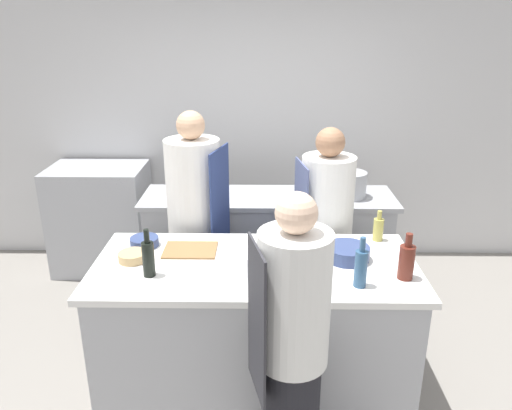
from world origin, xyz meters
TOP-DOWN VIEW (x-y plane):
  - ground_plane at (0.00, 0.00)m, footprint 16.00×16.00m
  - wall_back at (0.00, 2.13)m, footprint 8.00×0.06m
  - prep_counter at (0.00, 0.00)m, footprint 1.98×0.90m
  - pass_counter at (0.09, 1.25)m, footprint 2.14×0.60m
  - oven_range at (-1.53, 1.76)m, footprint 0.89×0.64m
  - chef_at_prep_near at (0.19, -0.68)m, footprint 0.40×0.38m
  - chef_at_stove at (-0.46, 0.72)m, footprint 0.45×0.44m
  - chef_at_pass_far at (0.51, 0.70)m, footprint 0.43×0.41m
  - bottle_olive_oil at (0.86, -0.18)m, footprint 0.09×0.09m
  - bottle_vinegar at (-0.02, -0.19)m, footprint 0.06×0.06m
  - bottle_wine at (0.25, -0.07)m, footprint 0.08×0.08m
  - bottle_cooking_oil at (0.82, 0.35)m, footprint 0.07×0.07m
  - bottle_sauce at (0.59, -0.27)m, footprint 0.07×0.07m
  - bottle_water at (-0.61, -0.16)m, footprint 0.07×0.07m
  - bowl_mixing_large at (-0.76, 0.03)m, footprint 0.17×0.17m
  - bowl_prep_small at (-0.73, 0.24)m, footprint 0.19×0.19m
  - bowl_ceramic_blue at (0.57, 0.06)m, footprint 0.27×0.27m
  - cup at (0.35, 0.03)m, footprint 0.09×0.09m
  - cutting_board at (-0.42, 0.17)m, footprint 0.34×0.25m
  - stockpot at (0.77, 1.24)m, footprint 0.28×0.28m

SIDE VIEW (x-z plane):
  - ground_plane at x=0.00m, z-range 0.00..0.00m
  - pass_counter at x=0.09m, z-range 0.00..0.93m
  - prep_counter at x=0.00m, z-range 0.00..0.93m
  - oven_range at x=-1.53m, z-range 0.00..1.03m
  - chef_at_pass_far at x=0.51m, z-range -0.01..1.62m
  - chef_at_prep_near at x=0.19m, z-range 0.00..1.62m
  - chef_at_stove at x=-0.46m, z-range 0.00..1.73m
  - cutting_board at x=-0.42m, z-range 0.93..0.94m
  - bowl_mixing_large at x=-0.76m, z-range 0.93..0.98m
  - bowl_prep_small at x=-0.73m, z-range 0.93..0.99m
  - cup at x=0.35m, z-range 0.93..1.01m
  - bowl_ceramic_blue at x=0.57m, z-range 0.93..1.02m
  - bottle_vinegar at x=-0.02m, z-range 0.91..1.09m
  - bottle_cooking_oil at x=0.82m, z-range 0.91..1.12m
  - bottle_wine at x=0.25m, z-range 0.91..1.12m
  - stockpot at x=0.77m, z-range 0.93..1.14m
  - bottle_olive_oil at x=0.86m, z-range 0.90..1.18m
  - bottle_water at x=-0.61m, z-range 0.90..1.19m
  - bottle_sauce at x=0.59m, z-range 0.90..1.19m
  - wall_back at x=0.00m, z-range 0.00..2.80m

